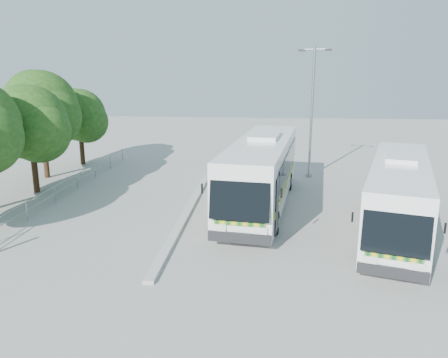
# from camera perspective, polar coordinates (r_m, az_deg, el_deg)

# --- Properties ---
(ground) EXTENTS (100.00, 100.00, 0.00)m
(ground) POSITION_cam_1_polar(r_m,az_deg,el_deg) (20.92, 0.52, -6.32)
(ground) COLOR #9B9B96
(ground) RESTS_ON ground
(kerb_divider) EXTENTS (0.40, 16.00, 0.15)m
(kerb_divider) POSITION_cam_1_polar(r_m,az_deg,el_deg) (23.05, -4.78, -4.22)
(kerb_divider) COLOR #B2B2AD
(kerb_divider) RESTS_ON ground
(railing) EXTENTS (0.06, 22.00, 1.00)m
(railing) POSITION_cam_1_polar(r_m,az_deg,el_deg) (27.05, -20.34, -0.85)
(railing) COLOR gray
(railing) RESTS_ON ground
(tree_far_c) EXTENTS (4.97, 4.69, 6.49)m
(tree_far_c) POSITION_cam_1_polar(r_m,az_deg,el_deg) (28.37, -23.90, 6.73)
(tree_far_c) COLOR #382314
(tree_far_c) RESTS_ON ground
(tree_far_d) EXTENTS (5.62, 5.30, 7.33)m
(tree_far_d) POSITION_cam_1_polar(r_m,az_deg,el_deg) (32.13, -22.70, 8.56)
(tree_far_d) COLOR #382314
(tree_far_d) RESTS_ON ground
(tree_far_e) EXTENTS (4.54, 4.28, 5.92)m
(tree_far_e) POSITION_cam_1_polar(r_m,az_deg,el_deg) (35.96, -18.28, 7.91)
(tree_far_e) COLOR #382314
(tree_far_e) RESTS_ON ground
(coach_main) EXTENTS (4.35, 13.36, 3.64)m
(coach_main) POSITION_cam_1_polar(r_m,az_deg,el_deg) (23.75, 4.97, 1.13)
(coach_main) COLOR white
(coach_main) RESTS_ON ground
(coach_adjacent) EXTENTS (5.62, 11.92, 3.26)m
(coach_adjacent) POSITION_cam_1_polar(r_m,az_deg,el_deg) (21.40, 21.80, -1.86)
(coach_adjacent) COLOR white
(coach_adjacent) RESTS_ON ground
(lamppost) EXTENTS (2.11, 0.87, 8.84)m
(lamppost) POSITION_cam_1_polar(r_m,az_deg,el_deg) (30.50, 11.42, 9.24)
(lamppost) COLOR #909398
(lamppost) RESTS_ON ground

